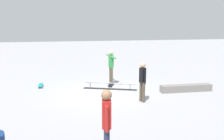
# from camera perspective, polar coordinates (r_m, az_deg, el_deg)

# --- Properties ---
(ground_plane) EXTENTS (60.00, 60.00, 0.00)m
(ground_plane) POSITION_cam_1_polar(r_m,az_deg,el_deg) (11.51, -1.50, -4.93)
(ground_plane) COLOR #9E9EA3
(grind_rail) EXTENTS (2.44, 1.08, 0.31)m
(grind_rail) POSITION_cam_1_polar(r_m,az_deg,el_deg) (11.99, -0.45, -3.64)
(grind_rail) COLOR black
(grind_rail) RESTS_ON ground_plane
(skate_ledge) EXTENTS (2.37, 0.40, 0.31)m
(skate_ledge) POSITION_cam_1_polar(r_m,az_deg,el_deg) (12.06, 16.07, -3.87)
(skate_ledge) COLOR gray
(skate_ledge) RESTS_ON ground_plane
(skater_main) EXTENTS (0.24, 1.39, 1.73)m
(skater_main) POSITION_cam_1_polar(r_m,az_deg,el_deg) (12.64, -0.21, 1.16)
(skater_main) COLOR brown
(skater_main) RESTS_ON ground_plane
(skateboard_main) EXTENTS (0.47, 0.82, 0.09)m
(skateboard_main) POSITION_cam_1_polar(r_m,az_deg,el_deg) (12.65, -0.21, -3.15)
(skateboard_main) COLOR black
(skateboard_main) RESTS_ON ground_plane
(bystander_black_shirt) EXTENTS (0.25, 0.35, 1.57)m
(bystander_black_shirt) POSITION_cam_1_polar(r_m,az_deg,el_deg) (10.03, 6.76, -2.14)
(bystander_black_shirt) COLOR brown
(bystander_black_shirt) RESTS_ON ground_plane
(bystander_red_shirt) EXTENTS (0.23, 0.39, 1.70)m
(bystander_red_shirt) POSITION_cam_1_polar(r_m,az_deg,el_deg) (5.64, -1.20, -11.66)
(bystander_red_shirt) COLOR #2D3351
(bystander_red_shirt) RESTS_ON ground_plane
(loose_skateboard_teal) EXTENTS (0.26, 0.80, 0.09)m
(loose_skateboard_teal) POSITION_cam_1_polar(r_m,az_deg,el_deg) (12.91, -15.51, -3.26)
(loose_skateboard_teal) COLOR teal
(loose_skateboard_teal) RESTS_ON ground_plane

